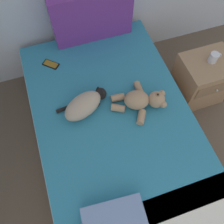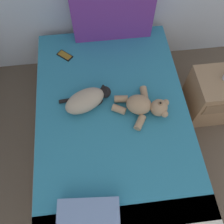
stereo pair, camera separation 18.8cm
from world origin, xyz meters
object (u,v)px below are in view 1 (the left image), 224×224
cat (85,105)px  bed (113,129)px  nightstand (201,80)px  cell_phone (51,64)px  throw_pillow (115,224)px  patterned_cushion (92,16)px  mug (214,57)px  teddy_bear (142,100)px

cat → bed: bearing=-34.9°
nightstand → bed: bearing=-167.4°
cell_phone → cat: bearing=-72.2°
bed → throw_pillow: throw_pillow is taller
patterned_cushion → mug: bearing=-35.5°
cell_phone → throw_pillow: throw_pillow is taller
teddy_bear → mug: bearing=15.2°
cat → teddy_bear: same height
cat → nightstand: 1.27m
cell_phone → teddy_bear: bearing=-46.1°
cat → cell_phone: (-0.18, 0.55, -0.07)m
patterned_cushion → cat: 0.85m
throw_pillow → nightstand: (1.28, 1.00, -0.31)m
patterned_cushion → nightstand: patterned_cushion is taller
throw_pillow → cell_phone: bearing=95.0°
cat → throw_pillow: 0.91m
patterned_cushion → mug: 1.17m
patterned_cushion → cell_phone: bearing=-155.0°
cat → cell_phone: size_ratio=2.81×
mug → patterned_cushion: bearing=144.5°
bed → teddy_bear: (0.26, 0.03, 0.33)m
teddy_bear → cell_phone: teddy_bear is taller
teddy_bear → cat: bearing=167.0°
cat → teddy_bear: size_ratio=0.94×
patterned_cushion → cell_phone: 0.58m
bed → patterned_cushion: size_ratio=2.74×
nightstand → cat: bearing=-175.7°
cell_phone → nightstand: nightstand is taller
cat → cell_phone: 0.59m
cell_phone → bed: bearing=-61.5°
bed → cat: bearing=145.1°
mug → cell_phone: bearing=162.6°
patterned_cushion → cell_phone: (-0.48, -0.22, -0.24)m
bed → cell_phone: cell_phone is taller
bed → throw_pillow: 0.87m
bed → nightstand: 1.05m
nightstand → throw_pillow: bearing=-142.0°
cat → throw_pillow: (-0.05, -0.90, -0.02)m
cell_phone → throw_pillow: (0.13, -1.46, 0.05)m
bed → mug: bearing=13.2°
bed → mug: size_ratio=16.95×
patterned_cushion → throw_pillow: size_ratio=1.86×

